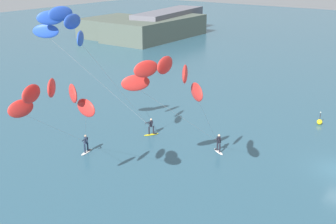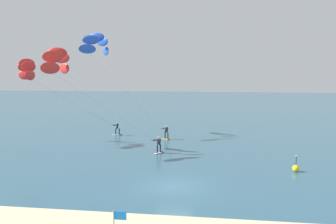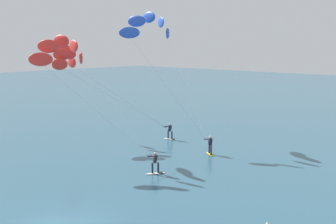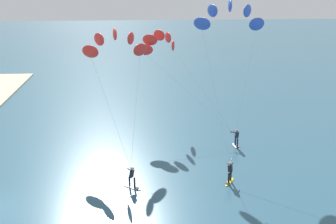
% 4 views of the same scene
% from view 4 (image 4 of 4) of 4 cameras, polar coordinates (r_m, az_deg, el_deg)
% --- Properties ---
extents(kitesurfer_nearshore, '(11.12, 9.15, 9.49)m').
position_cam_4_polar(kitesurfer_nearshore, '(42.35, -0.82, 9.21)').
color(kitesurfer_nearshore, white).
rests_on(kitesurfer_nearshore, ground).
extents(kitesurfer_mid_water, '(11.39, 5.93, 10.38)m').
position_cam_4_polar(kitesurfer_mid_water, '(36.72, -7.24, 8.92)').
color(kitesurfer_mid_water, white).
rests_on(kitesurfer_mid_water, ground).
extents(kitesurfer_far_out, '(10.87, 6.36, 12.79)m').
position_cam_4_polar(kitesurfer_far_out, '(36.78, 8.51, 12.49)').
color(kitesurfer_far_out, yellow).
rests_on(kitesurfer_far_out, ground).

